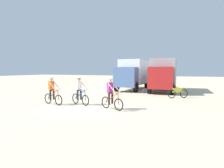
% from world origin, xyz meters
% --- Properties ---
extents(ground_plane, '(120.00, 120.00, 0.00)m').
position_xyz_m(ground_plane, '(0.00, 0.00, 0.00)').
color(ground_plane, beige).
extents(box_truck_avon_van, '(2.58, 6.82, 3.35)m').
position_xyz_m(box_truck_avon_van, '(-0.58, 11.34, 1.87)').
color(box_truck_avon_van, white).
rests_on(box_truck_avon_van, ground).
extents(box_truck_grey_hauler, '(2.85, 6.90, 3.35)m').
position_xyz_m(box_truck_grey_hauler, '(2.85, 10.85, 1.87)').
color(box_truck_grey_hauler, '#9E9EA3').
rests_on(box_truck_grey_hauler, ground).
extents(cyclist_orange_shirt, '(1.71, 0.55, 1.82)m').
position_xyz_m(cyclist_orange_shirt, '(-2.40, -0.08, 0.85)').
color(cyclist_orange_shirt, black).
rests_on(cyclist_orange_shirt, ground).
extents(cyclist_cowboy_hat, '(1.65, 0.73, 1.82)m').
position_xyz_m(cyclist_cowboy_hat, '(-0.77, 0.60, 0.85)').
color(cyclist_cowboy_hat, black).
rests_on(cyclist_cowboy_hat, ground).
extents(cyclist_near_camera, '(1.63, 0.77, 1.82)m').
position_xyz_m(cyclist_near_camera, '(1.70, 0.06, 0.85)').
color(cyclist_near_camera, black).
rests_on(cyclist_near_camera, ground).
extents(bicycle_spare, '(1.45, 1.04, 0.97)m').
position_xyz_m(bicycle_spare, '(4.74, 6.21, 0.40)').
color(bicycle_spare, black).
rests_on(bicycle_spare, ground).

